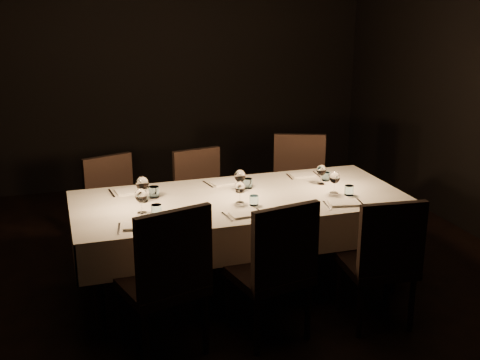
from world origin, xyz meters
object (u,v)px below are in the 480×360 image
object	(u,v)px
chair_near_center	(275,266)
chair_far_right	(299,185)
chair_far_left	(115,205)
chair_near_right	(383,257)
chair_far_center	(202,196)
dining_table	(240,207)
chair_near_left	(166,276)

from	to	relation	value
chair_near_center	chair_far_right	xyz separation A→B (m)	(0.83, 1.57, 0.00)
chair_far_left	chair_far_right	bearing A→B (deg)	-20.20
chair_near_right	chair_far_center	xyz separation A→B (m)	(-0.85, 1.68, -0.02)
dining_table	chair_far_center	bearing A→B (deg)	96.53
chair_near_center	chair_near_right	size ratio (longest dim) A/B	1.04
chair_far_center	chair_far_right	size ratio (longest dim) A/B	0.92
chair_near_left	chair_far_center	xyz separation A→B (m)	(0.63, 1.58, -0.05)
chair_far_center	dining_table	bearing A→B (deg)	-93.84
chair_near_left	chair_near_center	distance (m)	0.71
dining_table	chair_far_center	xyz separation A→B (m)	(-0.10, 0.83, -0.17)
chair_near_left	chair_far_right	world-z (taller)	chair_near_left
chair_near_center	chair_far_right	world-z (taller)	chair_far_right
chair_near_left	chair_far_left	size ratio (longest dim) A/B	1.12
chair_near_right	chair_far_right	size ratio (longest dim) A/B	0.96
dining_table	chair_far_left	xyz separation A→B (m)	(-0.87, 0.85, -0.18)
chair_near_left	chair_near_center	xyz separation A→B (m)	(0.71, -0.03, -0.02)
dining_table	chair_near_left	distance (m)	1.05
chair_far_center	chair_far_right	world-z (taller)	chair_far_right
chair_near_right	chair_far_center	bearing A→B (deg)	-57.90
dining_table	chair_far_center	distance (m)	0.85
chair_near_left	dining_table	bearing A→B (deg)	-149.22
dining_table	chair_near_center	distance (m)	0.80
chair_near_left	chair_far_left	xyz separation A→B (m)	(-0.14, 1.60, -0.05)
chair_near_center	chair_far_center	xyz separation A→B (m)	(-0.09, 1.62, -0.03)
dining_table	chair_far_right	size ratio (longest dim) A/B	2.52
chair_near_center	chair_far_right	distance (m)	1.78
dining_table	chair_near_left	world-z (taller)	chair_near_left
chair_near_left	chair_near_center	size ratio (longest dim) A/B	1.04
dining_table	chair_far_center	world-z (taller)	chair_far_center
chair_near_left	chair_far_center	distance (m)	1.71
dining_table	chair_far_right	distance (m)	1.15
chair_near_center	chair_near_left	bearing A→B (deg)	-13.90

